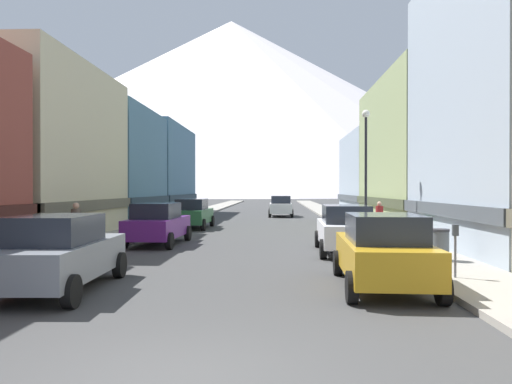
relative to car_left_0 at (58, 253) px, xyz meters
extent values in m
cube|color=gray|center=(-2.45, 29.79, -0.82)|extent=(2.50, 100.00, 0.15)
cube|color=gray|center=(10.05, 29.79, -0.82)|extent=(2.50, 100.00, 0.15)
cube|color=beige|center=(-7.39, 11.69, 3.26)|extent=(7.37, 10.37, 8.32)
cube|color=#595444|center=(-7.39, 11.69, 0.70)|extent=(7.67, 10.37, 0.50)
cube|color=slate|center=(-6.97, 22.06, 3.06)|extent=(6.54, 9.84, 7.92)
cube|color=#22333F|center=(-6.97, 22.06, 0.70)|extent=(6.84, 9.84, 0.50)
cube|color=slate|center=(-8.63, 33.80, 3.23)|extent=(9.85, 12.80, 8.26)
cube|color=#22333F|center=(-8.63, 33.80, 0.70)|extent=(10.15, 12.80, 0.50)
cube|color=#8C9966|center=(14.99, 19.04, 3.65)|extent=(7.39, 13.22, 9.10)
cube|color=#3F442D|center=(14.99, 19.04, 0.70)|extent=(7.69, 13.22, 0.50)
cube|color=#99A5B2|center=(14.52, 31.47, 2.70)|extent=(6.45, 11.47, 7.20)
cube|color=#444A50|center=(14.52, 31.47, 0.70)|extent=(6.75, 11.47, 0.50)
cube|color=slate|center=(0.00, 0.06, -0.16)|extent=(2.01, 4.47, 0.80)
cube|color=#1E232D|center=(0.01, -0.19, 0.56)|extent=(1.68, 2.26, 0.64)
cylinder|color=black|center=(-0.98, 1.68, -0.56)|extent=(0.25, 0.69, 0.68)
cylinder|color=black|center=(0.85, 1.75, -0.56)|extent=(0.25, 0.69, 0.68)
cylinder|color=black|center=(0.98, -1.55, -0.56)|extent=(0.25, 0.69, 0.68)
cube|color=#591E72|center=(0.00, 9.33, -0.16)|extent=(1.97, 4.45, 0.80)
cube|color=#1E232D|center=(-0.01, 9.08, 0.56)|extent=(1.67, 2.25, 0.64)
cylinder|color=black|center=(-0.87, 11.00, -0.56)|extent=(0.24, 0.69, 0.68)
cylinder|color=black|center=(0.97, 10.95, -0.56)|extent=(0.24, 0.69, 0.68)
cylinder|color=black|center=(-0.97, 7.71, -0.56)|extent=(0.24, 0.69, 0.68)
cylinder|color=black|center=(0.87, 7.65, -0.56)|extent=(0.24, 0.69, 0.68)
cube|color=#265933|center=(0.00, 17.71, -0.16)|extent=(1.91, 4.43, 0.80)
cube|color=#1E232D|center=(-0.01, 17.46, 0.56)|extent=(1.64, 2.23, 0.64)
cylinder|color=black|center=(-0.89, 19.38, -0.56)|extent=(0.23, 0.68, 0.68)
cylinder|color=black|center=(0.95, 19.35, -0.56)|extent=(0.23, 0.68, 0.68)
cylinder|color=black|center=(-0.95, 16.08, -0.56)|extent=(0.23, 0.68, 0.68)
cylinder|color=black|center=(0.89, 16.05, -0.56)|extent=(0.23, 0.68, 0.68)
cube|color=#B28419|center=(7.60, 0.72, -0.16)|extent=(2.01, 4.47, 0.80)
cube|color=#1E232D|center=(7.59, 0.47, 0.56)|extent=(1.69, 2.26, 0.64)
cylinder|color=black|center=(6.74, 2.40, -0.56)|extent=(0.25, 0.69, 0.68)
cylinder|color=black|center=(8.58, 2.33, -0.56)|extent=(0.25, 0.69, 0.68)
cylinder|color=black|center=(6.61, -0.89, -0.56)|extent=(0.25, 0.69, 0.68)
cylinder|color=black|center=(8.45, -0.97, -0.56)|extent=(0.25, 0.69, 0.68)
cube|color=silver|center=(7.60, 7.01, -0.16)|extent=(1.97, 4.45, 0.80)
cube|color=#1E232D|center=(7.59, 6.76, 0.56)|extent=(1.66, 2.25, 0.64)
cylinder|color=black|center=(6.73, 8.69, -0.56)|extent=(0.24, 0.69, 0.68)
cylinder|color=black|center=(8.57, 8.63, -0.56)|extent=(0.24, 0.69, 0.68)
cylinder|color=black|center=(6.63, 5.39, -0.56)|extent=(0.24, 0.69, 0.68)
cylinder|color=black|center=(8.47, 5.34, -0.56)|extent=(0.24, 0.69, 0.68)
cube|color=silver|center=(5.40, 30.29, -0.16)|extent=(1.84, 4.40, 0.80)
cube|color=#1E232D|center=(5.40, 30.04, 0.56)|extent=(1.60, 2.20, 0.64)
cylinder|color=black|center=(4.48, 31.94, -0.56)|extent=(0.22, 0.68, 0.68)
cylinder|color=black|center=(6.32, 31.94, -0.56)|extent=(0.22, 0.68, 0.68)
cylinder|color=black|center=(4.48, 28.64, -0.56)|extent=(0.22, 0.68, 0.68)
cylinder|color=black|center=(6.32, 28.64, -0.56)|extent=(0.22, 0.68, 0.68)
cylinder|color=#595960|center=(9.55, 1.35, -0.22)|extent=(0.06, 0.06, 1.05)
cube|color=#33383F|center=(9.55, 1.35, 0.44)|extent=(0.14, 0.10, 0.28)
cylinder|color=#4C5156|center=(10.15, 4.29, -0.30)|extent=(0.56, 0.56, 0.90)
cylinder|color=#2D2D33|center=(10.15, 4.29, 0.19)|extent=(0.59, 0.59, 0.08)
cylinder|color=#4C4C51|center=(10.80, 9.07, -0.53)|extent=(0.40, 0.40, 0.43)
sphere|color=#218828|center=(10.80, 9.07, -0.09)|extent=(0.56, 0.56, 0.56)
cylinder|color=#4C4C51|center=(-3.20, 9.55, -0.58)|extent=(0.41, 0.41, 0.33)
sphere|color=#2A622B|center=(-3.20, 9.55, -0.23)|extent=(0.47, 0.47, 0.47)
cylinder|color=#4C4C51|center=(-3.20, 8.65, -0.58)|extent=(0.45, 0.45, 0.34)
sphere|color=#296F37|center=(-3.20, 8.65, -0.12)|extent=(0.74, 0.74, 0.74)
cylinder|color=brown|center=(-2.45, 6.71, -0.01)|extent=(0.36, 0.36, 1.48)
sphere|color=tan|center=(-2.45, 6.71, 0.85)|extent=(0.24, 0.24, 0.24)
cylinder|color=maroon|center=(10.05, 12.60, -0.05)|extent=(0.36, 0.36, 1.40)
sphere|color=tan|center=(10.05, 12.60, 0.76)|extent=(0.22, 0.22, 0.22)
cylinder|color=black|center=(9.15, 11.29, 2.00)|extent=(0.12, 0.12, 5.50)
sphere|color=white|center=(9.15, 11.29, 4.93)|extent=(0.36, 0.36, 0.36)
cone|color=silver|center=(-20.24, 254.79, 46.99)|extent=(312.34, 312.34, 95.77)
camera|label=1|loc=(5.06, -10.85, 1.48)|focal=33.56mm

